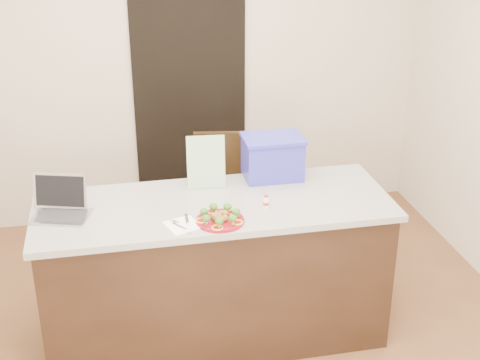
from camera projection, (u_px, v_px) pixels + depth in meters
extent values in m
plane|color=brown|center=(223.00, 358.00, 4.00)|extent=(4.00, 4.00, 0.00)
plane|color=beige|center=(176.00, 57.00, 5.23)|extent=(4.00, 0.00, 4.00)
cube|color=black|center=(190.00, 100.00, 5.38)|extent=(0.90, 0.02, 2.00)
cube|color=black|center=(215.00, 274.00, 4.04)|extent=(2.00, 0.70, 0.88)
cube|color=beige|center=(214.00, 206.00, 3.86)|extent=(2.06, 0.76, 0.04)
cylinder|color=maroon|center=(220.00, 221.00, 3.63)|extent=(0.26, 0.26, 0.02)
torus|color=maroon|center=(220.00, 220.00, 3.63)|extent=(0.26, 0.26, 0.01)
sphere|color=brown|center=(220.00, 216.00, 3.62)|extent=(0.04, 0.04, 0.04)
sphere|color=brown|center=(224.00, 214.00, 3.64)|extent=(0.04, 0.04, 0.04)
sphere|color=brown|center=(221.00, 213.00, 3.65)|extent=(0.04, 0.04, 0.04)
sphere|color=brown|center=(217.00, 214.00, 3.64)|extent=(0.04, 0.04, 0.04)
sphere|color=brown|center=(214.00, 215.00, 3.63)|extent=(0.04, 0.04, 0.04)
sphere|color=brown|center=(214.00, 217.00, 3.61)|extent=(0.04, 0.04, 0.04)
sphere|color=brown|center=(216.00, 218.00, 3.59)|extent=(0.04, 0.04, 0.04)
sphere|color=brown|center=(219.00, 219.00, 3.59)|extent=(0.04, 0.04, 0.04)
sphere|color=brown|center=(223.00, 219.00, 3.59)|extent=(0.04, 0.04, 0.04)
sphere|color=brown|center=(226.00, 217.00, 3.61)|extent=(0.04, 0.04, 0.04)
ellipsoid|color=#254E15|center=(236.00, 212.00, 3.63)|extent=(0.05, 0.05, 0.04)
ellipsoid|color=#254E15|center=(228.00, 207.00, 3.68)|extent=(0.05, 0.05, 0.04)
ellipsoid|color=#254E15|center=(213.00, 207.00, 3.69)|extent=(0.05, 0.05, 0.04)
ellipsoid|color=#254E15|center=(204.00, 212.00, 3.63)|extent=(0.05, 0.05, 0.04)
ellipsoid|color=#254E15|center=(206.00, 218.00, 3.56)|extent=(0.05, 0.05, 0.04)
ellipsoid|color=#254E15|center=(219.00, 221.00, 3.53)|extent=(0.05, 0.05, 0.04)
ellipsoid|color=#254E15|center=(233.00, 218.00, 3.56)|extent=(0.05, 0.05, 0.04)
torus|color=#EEA719|center=(233.00, 212.00, 3.69)|extent=(0.06, 0.06, 0.01)
torus|color=#EEA719|center=(211.00, 211.00, 3.70)|extent=(0.06, 0.06, 0.01)
torus|color=#EEA719|center=(201.00, 221.00, 3.60)|extent=(0.06, 0.06, 0.01)
torus|color=#EEA719|center=(217.00, 228.00, 3.53)|extent=(0.06, 0.06, 0.01)
torus|color=#EEA719|center=(237.00, 222.00, 3.59)|extent=(0.06, 0.06, 0.01)
cube|color=white|center=(183.00, 225.00, 3.59)|extent=(0.21, 0.21, 0.01)
cube|color=#ADACB1|center=(179.00, 226.00, 3.57)|extent=(0.07, 0.09, 0.00)
cube|color=#ADACB1|center=(178.00, 221.00, 3.62)|extent=(0.05, 0.05, 0.00)
cube|color=white|center=(189.00, 227.00, 3.55)|extent=(0.02, 0.10, 0.01)
cube|color=#ADACB1|center=(187.00, 219.00, 3.64)|extent=(0.02, 0.12, 0.00)
cylinder|color=white|center=(266.00, 203.00, 3.79)|extent=(0.03, 0.03, 0.05)
cylinder|color=white|center=(266.00, 198.00, 3.77)|extent=(0.02, 0.02, 0.01)
cylinder|color=red|center=(266.00, 196.00, 3.77)|extent=(0.03, 0.03, 0.01)
cylinder|color=red|center=(266.00, 203.00, 3.79)|extent=(0.03, 0.03, 0.02)
cube|color=#A5A5A9|center=(61.00, 216.00, 3.68)|extent=(0.35, 0.29, 0.01)
cube|color=#A5A5A9|center=(60.00, 191.00, 3.73)|extent=(0.31, 0.14, 0.20)
cube|color=black|center=(60.00, 191.00, 3.72)|extent=(0.28, 0.12, 0.17)
cube|color=#252528|center=(61.00, 216.00, 3.66)|extent=(0.29, 0.22, 0.00)
cube|color=silver|center=(206.00, 162.00, 3.98)|extent=(0.23, 0.07, 0.32)
cube|color=#2E2DA5|center=(272.00, 159.00, 4.13)|extent=(0.35, 0.25, 0.25)
cube|color=#2E2DA5|center=(273.00, 138.00, 4.08)|extent=(0.37, 0.27, 0.02)
cube|color=#301F0E|center=(229.00, 209.00, 4.78)|extent=(0.50, 0.50, 0.04)
cube|color=#301F0E|center=(224.00, 164.00, 4.85)|extent=(0.44, 0.11, 0.50)
cylinder|color=#301F0E|center=(208.00, 253.00, 4.68)|extent=(0.04, 0.04, 0.47)
cylinder|color=#301F0E|center=(260.00, 248.00, 4.75)|extent=(0.04, 0.04, 0.47)
cylinder|color=#301F0E|center=(201.00, 228.00, 5.01)|extent=(0.04, 0.04, 0.47)
cylinder|color=#301F0E|center=(249.00, 224.00, 5.08)|extent=(0.04, 0.04, 0.47)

